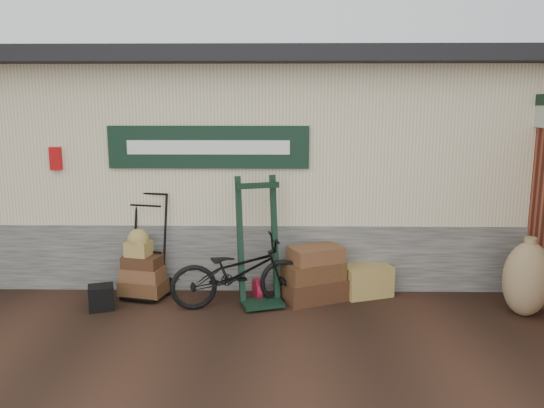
# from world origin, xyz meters

# --- Properties ---
(ground) EXTENTS (80.00, 80.00, 0.00)m
(ground) POSITION_xyz_m (0.00, 0.00, 0.00)
(ground) COLOR black
(ground) RESTS_ON ground
(station_building) EXTENTS (14.40, 4.10, 3.20)m
(station_building) POSITION_xyz_m (-0.01, 2.74, 1.61)
(station_building) COLOR #4C4C47
(station_building) RESTS_ON ground
(porter_trolley) EXTENTS (0.79, 0.66, 1.38)m
(porter_trolley) POSITION_xyz_m (-1.11, 0.82, 0.69)
(porter_trolley) COLOR black
(porter_trolley) RESTS_ON ground
(green_barrow) EXTENTS (0.70, 0.65, 1.62)m
(green_barrow) POSITION_xyz_m (0.36, 0.53, 0.81)
(green_barrow) COLOR black
(green_barrow) RESTS_ON ground
(suitcase_stack) EXTENTS (0.94, 0.80, 0.71)m
(suitcase_stack) POSITION_xyz_m (1.06, 0.67, 0.36)
(suitcase_stack) COLOR #372511
(suitcase_stack) RESTS_ON ground
(wicker_hamper) EXTENTS (0.72, 0.59, 0.41)m
(wicker_hamper) POSITION_xyz_m (1.77, 0.85, 0.20)
(wicker_hamper) COLOR olive
(wicker_hamper) RESTS_ON ground
(black_trunk) EXTENTS (0.37, 0.34, 0.30)m
(black_trunk) POSITION_xyz_m (-1.57, 0.29, 0.15)
(black_trunk) COLOR black
(black_trunk) RESTS_ON ground
(bicycle) EXTENTS (0.95, 1.78, 0.98)m
(bicycle) POSITION_xyz_m (0.11, 0.43, 0.49)
(bicycle) COLOR black
(bicycle) RESTS_ON ground
(burlap_sack_left) EXTENTS (0.59, 0.50, 0.91)m
(burlap_sack_left) POSITION_xyz_m (3.57, 0.18, 0.45)
(burlap_sack_left) COLOR olive
(burlap_sack_left) RESTS_ON ground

